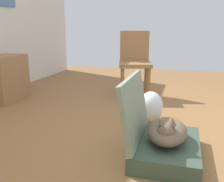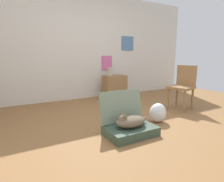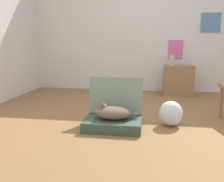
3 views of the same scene
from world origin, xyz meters
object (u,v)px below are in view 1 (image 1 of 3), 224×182
object	(u,v)px
side_table	(5,78)
chair	(135,61)
plastic_bag_white	(151,107)
suitcase_base	(166,149)
cat	(167,131)

from	to	relation	value
side_table	chair	bearing A→B (deg)	-66.18
plastic_bag_white	side_table	bearing A→B (deg)	81.29
suitcase_base	side_table	world-z (taller)	side_table
plastic_bag_white	chair	size ratio (longest dim) A/B	0.35
suitcase_base	chair	distance (m)	1.82
side_table	chair	world-z (taller)	chair
chair	plastic_bag_white	bearing A→B (deg)	-84.45
suitcase_base	chair	world-z (taller)	chair
side_table	chair	distance (m)	1.72
plastic_bag_white	chair	world-z (taller)	chair
cat	plastic_bag_white	world-z (taller)	cat
side_table	plastic_bag_white	bearing A→B (deg)	-98.71
plastic_bag_white	side_table	xyz separation A→B (m)	(0.29, 1.92, 0.14)
suitcase_base	plastic_bag_white	world-z (taller)	plastic_bag_white
cat	chair	bearing A→B (deg)	18.76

